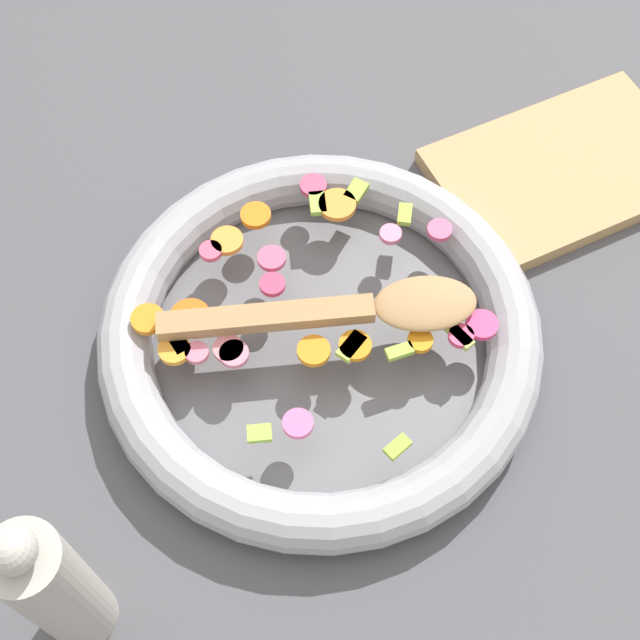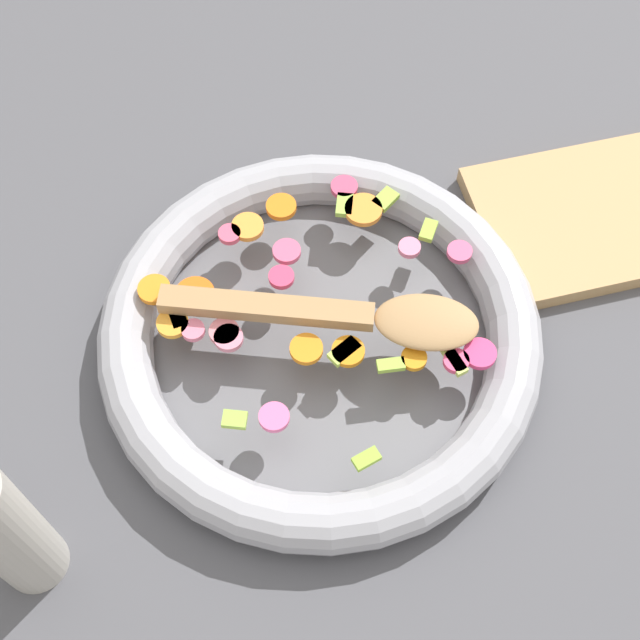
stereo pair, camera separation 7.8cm
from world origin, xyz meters
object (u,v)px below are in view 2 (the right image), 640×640
object	(u,v)px
skillet	(320,335)
wooden_spoon	(354,316)
pepper_mill	(1,528)
cutting_board	(607,214)

from	to	relation	value
skillet	wooden_spoon	bearing A→B (deg)	160.27
wooden_spoon	pepper_mill	world-z (taller)	pepper_mill
pepper_mill	cutting_board	distance (m)	0.62
skillet	pepper_mill	size ratio (longest dim) A/B	1.91
pepper_mill	cutting_board	xyz separation A→B (m)	(-0.58, -0.21, -0.09)
wooden_spoon	cutting_board	xyz separation A→B (m)	(-0.28, -0.08, -0.05)
skillet	cutting_board	xyz separation A→B (m)	(-0.31, -0.07, -0.01)
cutting_board	skillet	bearing A→B (deg)	13.03
wooden_spoon	pepper_mill	xyz separation A→B (m)	(0.30, 0.13, 0.03)
skillet	pepper_mill	bearing A→B (deg)	26.83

